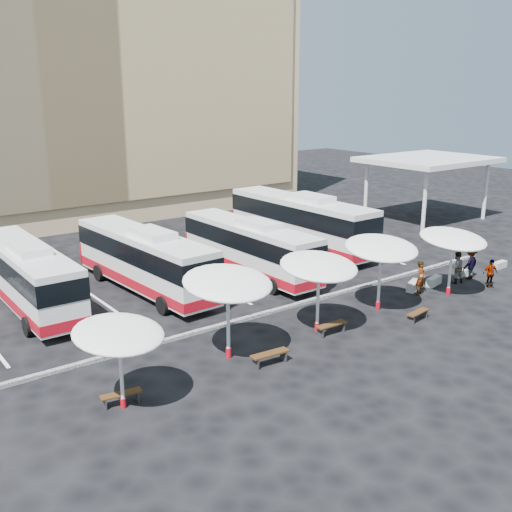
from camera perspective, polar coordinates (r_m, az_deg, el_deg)
ground at (r=29.25m, az=1.97°, el=-5.75°), size 120.00×120.00×0.00m
sandstone_building at (r=55.77m, az=-19.83°, el=16.82°), size 42.00×18.25×29.60m
service_canopy at (r=51.92m, az=16.07°, el=8.67°), size 10.00×8.00×5.20m
curb_divider at (r=29.59m, az=1.36°, el=-5.33°), size 34.00×0.25×0.15m
bay_lines at (r=35.47m, az=-6.15°, el=-1.92°), size 24.15×12.00×0.01m
bus_0 at (r=31.90m, az=-21.00°, el=-1.60°), size 2.62×10.99×3.49m
bus_1 at (r=32.89m, az=-10.60°, el=-0.21°), size 3.08×11.38×3.58m
bus_2 at (r=35.12m, az=-0.62°, el=0.95°), size 2.61×10.81×3.42m
bus_3 at (r=40.84m, az=4.25°, el=3.38°), size 3.02×12.39×3.92m
sunshade_0 at (r=20.73m, az=-12.95°, el=-7.29°), size 4.01×4.03×3.23m
sunshade_1 at (r=23.83m, az=-2.72°, el=-2.61°), size 3.67×3.72×3.79m
sunshade_2 at (r=26.60m, az=6.00°, el=-1.00°), size 3.66×3.71×3.63m
sunshade_3 at (r=29.75m, az=11.84°, el=0.71°), size 4.50×4.53×3.73m
sunshade_4 at (r=32.95m, az=18.25°, el=1.53°), size 3.68×3.72×3.62m
wood_bench_0 at (r=21.97m, az=-12.73°, el=-12.86°), size 1.48×0.61×0.44m
wood_bench_1 at (r=24.26m, az=1.34°, el=-9.45°), size 1.69×0.58×0.51m
wood_bench_2 at (r=27.30m, az=7.19°, el=-6.65°), size 1.60×0.47×0.49m
wood_bench_3 at (r=29.62m, az=15.15°, el=-5.33°), size 1.50×0.58×0.45m
conc_bench_0 at (r=33.98m, az=14.77°, el=-2.75°), size 1.37×0.89×0.49m
conc_bench_1 at (r=35.11m, az=16.58°, el=-2.31°), size 1.29×0.68×0.46m
conc_bench_2 at (r=37.25m, az=19.11°, el=-1.54°), size 1.12×0.48×0.41m
conc_bench_3 at (r=39.72m, az=22.18°, el=-0.79°), size 1.12×0.39×0.42m
passenger_0 at (r=33.13m, az=15.41°, el=-2.02°), size 0.77×0.60×1.86m
passenger_1 at (r=35.67m, az=18.58°, el=-1.04°), size 1.07×0.95×1.83m
passenger_2 at (r=35.64m, az=21.43°, el=-1.54°), size 1.01×0.71×1.59m
passenger_3 at (r=36.66m, az=19.72°, el=-0.67°), size 1.25×0.77×1.88m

